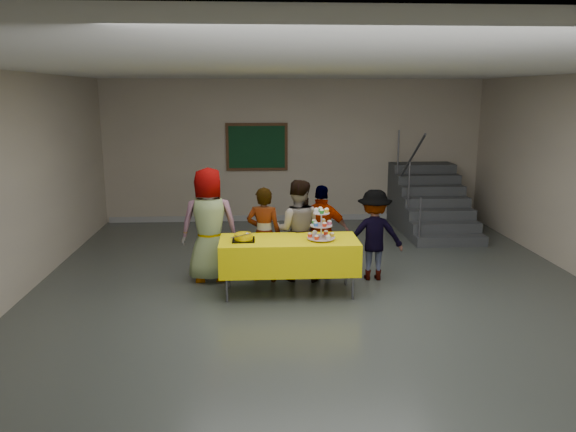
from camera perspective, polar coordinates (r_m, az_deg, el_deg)
The scene contains 11 objects.
room_shell at distance 7.00m, azimuth 3.48°, elevation 7.59°, with size 10.00×10.04×3.02m.
bake_table at distance 7.68m, azimuth 0.09°, elevation -3.92°, with size 1.88×0.78×0.77m.
cupcake_stand at distance 7.57m, azimuth 3.40°, elevation -1.14°, with size 0.38×0.38×0.44m.
bear_cake at distance 7.57m, azimuth -4.54°, elevation -2.07°, with size 0.32×0.36×0.12m.
schoolchild_a at distance 8.23m, azimuth -8.01°, elevation -0.90°, with size 0.82×0.53×1.68m, color slate.
schoolchild_b at distance 8.18m, azimuth -2.46°, elevation -1.88°, with size 0.51×0.33×1.40m, color slate.
schoolchild_c at distance 8.22m, azimuth 0.96°, elevation -1.45°, with size 0.73×0.57×1.49m, color slate.
schoolchild_d at distance 8.33m, azimuth 3.48°, elevation -1.62°, with size 0.82×0.34×1.40m, color #5C5C65.
schoolchild_e at distance 8.35m, azimuth 8.72°, elevation -1.90°, with size 0.87×0.50×1.34m, color slate.
staircase at distance 11.80m, azimuth 14.07°, elevation 1.15°, with size 1.30×2.40×2.04m.
noticeboard at distance 11.92m, azimuth -3.19°, elevation 7.02°, with size 1.30×0.05×1.00m.
Camera 1 is at (-0.84, -6.91, 2.71)m, focal length 35.00 mm.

